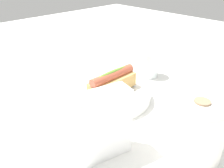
% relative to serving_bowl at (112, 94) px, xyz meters
% --- Properties ---
extents(ground_plane, '(2.40, 2.40, 0.00)m').
position_rel_serving_bowl_xyz_m(ground_plane, '(-0.02, 0.00, -0.02)').
color(ground_plane, white).
extents(serving_bowl, '(0.23, 0.23, 0.03)m').
position_rel_serving_bowl_xyz_m(serving_bowl, '(0.00, 0.00, 0.00)').
color(serving_bowl, white).
rests_on(serving_bowl, ground_plane).
extents(hotdog_front, '(0.15, 0.05, 0.06)m').
position_rel_serving_bowl_xyz_m(hotdog_front, '(-0.00, 0.00, 0.04)').
color(hotdog_front, tan).
rests_on(hotdog_front, serving_bowl).
extents(water_glass, '(0.07, 0.07, 0.09)m').
position_rel_serving_bowl_xyz_m(water_glass, '(-0.20, -0.03, 0.03)').
color(water_glass, white).
rests_on(water_glass, ground_plane).
extents(paper_towel_roll, '(0.11, 0.11, 0.13)m').
position_rel_serving_bowl_xyz_m(paper_towel_roll, '(0.04, 0.28, 0.05)').
color(paper_towel_roll, white).
rests_on(paper_towel_roll, ground_plane).
extents(napkin_box, '(0.12, 0.07, 0.15)m').
position_rel_serving_bowl_xyz_m(napkin_box, '(0.17, 0.15, 0.06)').
color(napkin_box, white).
rests_on(napkin_box, ground_plane).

